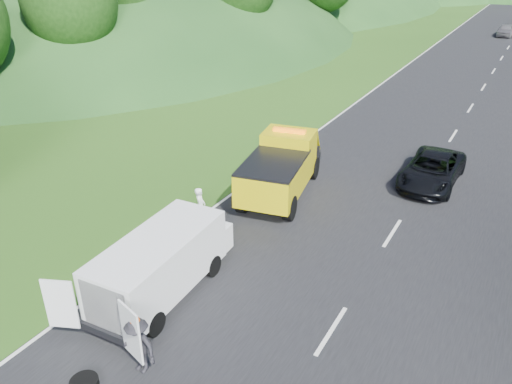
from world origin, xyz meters
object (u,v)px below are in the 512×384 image
Objects in this scene: worker at (142,370)px; white_van at (162,262)px; passing_suv at (430,184)px; woman at (201,225)px; suitcase at (160,228)px; tow_truck at (281,167)px; child at (198,267)px.

white_van is at bearing 122.17° from worker.
woman is at bearing -128.89° from passing_suv.
suitcase is at bearing 128.57° from white_van.
woman is (-1.39, -3.95, -1.25)m from tow_truck.
tow_truck is at bearing -141.37° from passing_suv.
passing_suv is at bearing -71.91° from woman.
tow_truck is 4.37m from woman.
suitcase is (-2.36, 0.98, 0.29)m from child.
tow_truck is at bearing 87.32° from white_van.
woman is 0.97× the size of worker.
tow_truck is at bearing -51.35° from woman.
tow_truck is 10.80m from worker.
passing_suv reaches higher than suitcase.
white_van is at bearing 167.91° from woman.
passing_suv is (5.30, 10.40, 0.00)m from child.
passing_suv is (5.35, 12.03, -1.16)m from white_van.
suitcase is 0.12× the size of passing_suv.
woman reaches higher than child.
child is at bearing -22.49° from suitcase.
woman is at bearing 106.95° from white_van.
woman is 10.56m from passing_suv.
tow_truck is 6.92m from passing_suv.
child is at bearing -115.98° from passing_suv.
tow_truck reaches higher than woman.
passing_suv is at bearing 73.00° from child.
worker reaches higher than woman.
woman is 0.33× the size of passing_suv.
woman is 2.73m from child.
white_van is at bearing -81.80° from child.
tow_truck reaches higher than suitcase.
worker is 15.28m from passing_suv.
woman is at bearing 56.26° from suitcase.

